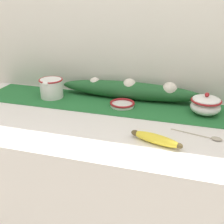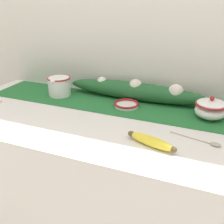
# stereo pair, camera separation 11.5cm
# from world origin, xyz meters

# --- Properties ---
(countertop) EXTENTS (1.58, 0.64, 0.89)m
(countertop) POSITION_xyz_m (0.00, 0.00, 0.45)
(countertop) COLOR silver
(countertop) RESTS_ON ground_plane
(back_wall) EXTENTS (2.38, 0.04, 2.40)m
(back_wall) POSITION_xyz_m (0.00, 0.34, 1.20)
(back_wall) COLOR silver
(back_wall) RESTS_ON ground_plane
(table_runner) EXTENTS (1.45, 0.27, 0.00)m
(table_runner) POSITION_xyz_m (0.00, 0.18, 0.89)
(table_runner) COLOR #236B33
(table_runner) RESTS_ON countertop
(cream_pitcher) EXTENTS (0.12, 0.14, 0.10)m
(cream_pitcher) POSITION_xyz_m (-0.39, 0.18, 0.95)
(cream_pitcher) COLOR white
(cream_pitcher) RESTS_ON countertop
(sugar_bowl) EXTENTS (0.13, 0.13, 0.10)m
(sugar_bowl) POSITION_xyz_m (0.37, 0.18, 0.94)
(sugar_bowl) COLOR white
(sugar_bowl) RESTS_ON countertop
(small_dish) EXTENTS (0.12, 0.12, 0.02)m
(small_dish) POSITION_xyz_m (-0.01, 0.16, 0.91)
(small_dish) COLOR white
(small_dish) RESTS_ON countertop
(banana) EXTENTS (0.20, 0.09, 0.04)m
(banana) POSITION_xyz_m (0.19, -0.14, 0.91)
(banana) COLOR yellow
(banana) RESTS_ON countertop
(spoon) EXTENTS (0.19, 0.06, 0.01)m
(spoon) POSITION_xyz_m (0.39, -0.05, 0.90)
(spoon) COLOR #A89E89
(spoon) RESTS_ON countertop
(poinsettia_garland) EXTENTS (0.72, 0.10, 0.11)m
(poinsettia_garland) POSITION_xyz_m (0.01, 0.27, 0.94)
(poinsettia_garland) COLOR #235B2D
(poinsettia_garland) RESTS_ON countertop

